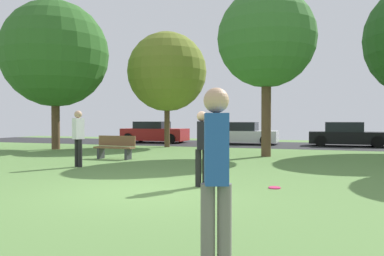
{
  "coord_description": "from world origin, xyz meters",
  "views": [
    {
      "loc": [
        3.48,
        -7.25,
        1.51
      ],
      "look_at": [
        0.0,
        2.98,
        1.28
      ],
      "focal_mm": 35.17,
      "sensor_mm": 36.0,
      "label": 1
    }
  ],
  "objects_px": {
    "oak_tree_left": "(55,54)",
    "park_bench": "(115,147)",
    "parked_car_red": "(154,133)",
    "parked_car_black": "(346,135)",
    "person_catcher": "(202,145)",
    "parked_car_white": "(243,134)",
    "frisbee_disc": "(275,188)",
    "maple_tree_near": "(266,39)",
    "person_thrower": "(216,171)",
    "maple_tree_far": "(167,72)",
    "person_bystander": "(78,135)"
  },
  "relations": [
    {
      "from": "person_bystander",
      "to": "parked_car_black",
      "type": "distance_m",
      "value": 15.9
    },
    {
      "from": "oak_tree_left",
      "to": "person_catcher",
      "type": "height_order",
      "value": "oak_tree_left"
    },
    {
      "from": "oak_tree_left",
      "to": "person_bystander",
      "type": "height_order",
      "value": "oak_tree_left"
    },
    {
      "from": "parked_car_red",
      "to": "parked_car_black",
      "type": "height_order",
      "value": "parked_car_red"
    },
    {
      "from": "person_thrower",
      "to": "parked_car_white",
      "type": "xyz_separation_m",
      "value": [
        -3.61,
        19.96,
        -0.39
      ]
    },
    {
      "from": "oak_tree_left",
      "to": "park_bench",
      "type": "distance_m",
      "value": 7.74
    },
    {
      "from": "maple_tree_near",
      "to": "parked_car_red",
      "type": "relative_size",
      "value": 1.6
    },
    {
      "from": "maple_tree_far",
      "to": "parked_car_red",
      "type": "distance_m",
      "value": 5.67
    },
    {
      "from": "frisbee_disc",
      "to": "parked_car_white",
      "type": "relative_size",
      "value": 0.07
    },
    {
      "from": "maple_tree_near",
      "to": "frisbee_disc",
      "type": "height_order",
      "value": "maple_tree_near"
    },
    {
      "from": "person_catcher",
      "to": "frisbee_disc",
      "type": "bearing_deg",
      "value": 82.56
    },
    {
      "from": "maple_tree_far",
      "to": "parked_car_red",
      "type": "xyz_separation_m",
      "value": [
        -2.46,
        3.68,
        -3.55
      ]
    },
    {
      "from": "maple_tree_far",
      "to": "person_catcher",
      "type": "xyz_separation_m",
      "value": [
        5.59,
        -11.39,
        -3.26
      ]
    },
    {
      "from": "person_catcher",
      "to": "parked_car_red",
      "type": "distance_m",
      "value": 17.08
    },
    {
      "from": "oak_tree_left",
      "to": "parked_car_black",
      "type": "bearing_deg",
      "value": 26.96
    },
    {
      "from": "park_bench",
      "to": "parked_car_black",
      "type": "bearing_deg",
      "value": -130.3
    },
    {
      "from": "maple_tree_far",
      "to": "person_bystander",
      "type": "relative_size",
      "value": 3.53
    },
    {
      "from": "person_thrower",
      "to": "park_bench",
      "type": "height_order",
      "value": "person_thrower"
    },
    {
      "from": "oak_tree_left",
      "to": "maple_tree_near",
      "type": "bearing_deg",
      "value": -1.9
    },
    {
      "from": "oak_tree_left",
      "to": "frisbee_disc",
      "type": "xyz_separation_m",
      "value": [
        12.01,
        -7.69,
        -4.9
      ]
    },
    {
      "from": "person_thrower",
      "to": "person_catcher",
      "type": "xyz_separation_m",
      "value": [
        -1.59,
        4.64,
        -0.07
      ]
    },
    {
      "from": "maple_tree_far",
      "to": "parked_car_black",
      "type": "bearing_deg",
      "value": 22.46
    },
    {
      "from": "oak_tree_left",
      "to": "maple_tree_near",
      "type": "height_order",
      "value": "oak_tree_left"
    },
    {
      "from": "person_thrower",
      "to": "parked_car_white",
      "type": "height_order",
      "value": "person_thrower"
    },
    {
      "from": "maple_tree_near",
      "to": "park_bench",
      "type": "distance_m",
      "value": 7.58
    },
    {
      "from": "person_thrower",
      "to": "person_catcher",
      "type": "relative_size",
      "value": 1.06
    },
    {
      "from": "park_bench",
      "to": "person_thrower",
      "type": "bearing_deg",
      "value": 125.12
    },
    {
      "from": "person_bystander",
      "to": "oak_tree_left",
      "type": "bearing_deg",
      "value": 60.27
    },
    {
      "from": "parked_car_red",
      "to": "oak_tree_left",
      "type": "bearing_deg",
      "value": -108.65
    },
    {
      "from": "oak_tree_left",
      "to": "parked_car_black",
      "type": "xyz_separation_m",
      "value": [
        14.43,
        7.34,
        -4.28
      ]
    },
    {
      "from": "maple_tree_far",
      "to": "person_thrower",
      "type": "xyz_separation_m",
      "value": [
        7.17,
        -16.03,
        -3.19
      ]
    },
    {
      "from": "frisbee_disc",
      "to": "park_bench",
      "type": "distance_m",
      "value": 7.94
    },
    {
      "from": "person_thrower",
      "to": "frisbee_disc",
      "type": "xyz_separation_m",
      "value": [
        0.0,
        4.97,
        -1.01
      ]
    },
    {
      "from": "maple_tree_far",
      "to": "person_catcher",
      "type": "bearing_deg",
      "value": -63.87
    },
    {
      "from": "parked_car_red",
      "to": "person_thrower",
      "type": "bearing_deg",
      "value": -63.95
    },
    {
      "from": "oak_tree_left",
      "to": "maple_tree_far",
      "type": "distance_m",
      "value": 5.94
    },
    {
      "from": "person_bystander",
      "to": "frisbee_disc",
      "type": "distance_m",
      "value": 6.76
    },
    {
      "from": "maple_tree_near",
      "to": "parked_car_black",
      "type": "height_order",
      "value": "maple_tree_near"
    },
    {
      "from": "maple_tree_far",
      "to": "parked_car_red",
      "type": "relative_size",
      "value": 1.49
    },
    {
      "from": "parked_car_red",
      "to": "parked_car_black",
      "type": "distance_m",
      "value": 12.06
    },
    {
      "from": "maple_tree_far",
      "to": "parked_car_white",
      "type": "xyz_separation_m",
      "value": [
        3.57,
        3.93,
        -3.58
      ]
    },
    {
      "from": "person_catcher",
      "to": "person_bystander",
      "type": "distance_m",
      "value": 5.3
    },
    {
      "from": "person_thrower",
      "to": "park_bench",
      "type": "distance_m",
      "value": 11.47
    },
    {
      "from": "person_thrower",
      "to": "parked_car_black",
      "type": "bearing_deg",
      "value": -25.77
    },
    {
      "from": "maple_tree_near",
      "to": "person_thrower",
      "type": "distance_m",
      "value": 12.94
    },
    {
      "from": "person_catcher",
      "to": "park_bench",
      "type": "xyz_separation_m",
      "value": [
        -5.0,
        4.73,
        -0.49
      ]
    },
    {
      "from": "maple_tree_far",
      "to": "person_thrower",
      "type": "bearing_deg",
      "value": -65.89
    },
    {
      "from": "park_bench",
      "to": "parked_car_white",
      "type": "bearing_deg",
      "value": -105.73
    },
    {
      "from": "parked_car_white",
      "to": "frisbee_disc",
      "type": "bearing_deg",
      "value": -76.47
    },
    {
      "from": "maple_tree_far",
      "to": "parked_car_white",
      "type": "height_order",
      "value": "maple_tree_far"
    }
  ]
}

